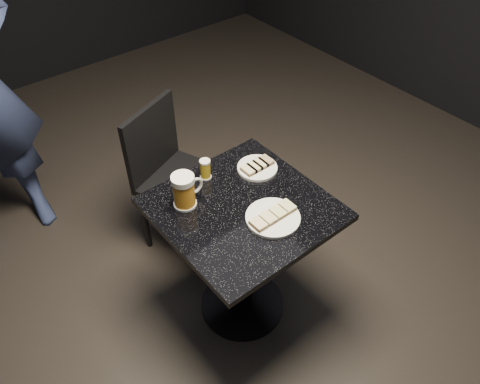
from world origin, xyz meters
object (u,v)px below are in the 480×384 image
Objects in this scene: plate_large at (273,218)px; chair at (172,171)px; beer_mug at (185,191)px; plate_small at (257,168)px; table at (243,243)px; beer_tumbler at (205,169)px.

chair reaches higher than plate_large.
plate_small is at bearing -2.55° from beer_mug.
plate_small is at bearing 60.88° from plate_large.
table is 0.39m from beer_tumbler.
chair is (0.04, 0.39, -0.30)m from beer_tumbler.
beer_mug is (-0.23, 0.30, 0.07)m from plate_large.
beer_mug is at bearing 177.45° from plate_small.
table is at bearing -87.25° from beer_tumbler.
plate_large is 2.35× the size of beer_tumbler.
beer_mug is 0.62m from chair.
table is 0.41m from beer_mug.
beer_mug is (-0.18, 0.17, 0.32)m from table.
plate_small is 1.92× the size of beer_tumbler.
plate_large is 0.31× the size of table.
plate_large is at bearing -88.63° from chair.
beer_tumbler reaches higher than plate_large.
chair is at bearing 91.37° from plate_large.
chair is (-0.02, 0.78, -0.26)m from plate_large.
beer_mug is 1.61× the size of beer_tumbler.
plate_large reaches higher than table.
plate_large is 0.40m from beer_tumbler.
plate_small is at bearing -25.46° from beer_tumbler.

